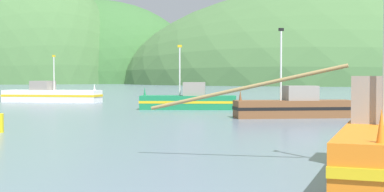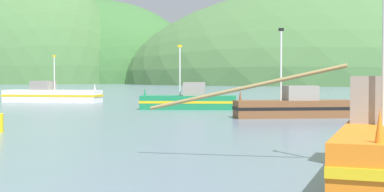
# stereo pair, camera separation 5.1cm
# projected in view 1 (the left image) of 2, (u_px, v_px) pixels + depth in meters

# --- Properties ---
(hill_far_right) EXTENTS (112.08, 89.66, 108.93)m
(hill_far_right) POSITION_uv_depth(u_px,v_px,m) (8.00, 83.00, 254.21)
(hill_far_right) COLOR #47703D
(hill_far_right) RESTS_ON ground
(hill_far_center) EXTENTS (104.28, 83.43, 79.20)m
(hill_far_center) POSITION_uv_depth(u_px,v_px,m) (96.00, 83.00, 267.54)
(hill_far_center) COLOR #386633
(hill_far_center) RESTS_ON ground
(hill_far_left) EXTENTS (204.37, 163.50, 84.25)m
(hill_far_left) POSITION_uv_depth(u_px,v_px,m) (361.00, 84.00, 233.81)
(hill_far_left) COLOR #47703D
(hill_far_left) RESTS_ON ground
(fishing_boat_green) EXTENTS (8.24, 3.94, 5.33)m
(fishing_boat_green) POSITION_uv_depth(u_px,v_px,m) (189.00, 101.00, 46.08)
(fishing_boat_green) COLOR #197A47
(fishing_boat_green) RESTS_ON ground
(fishing_boat_white) EXTENTS (10.71, 3.50, 5.04)m
(fishing_boat_white) POSITION_uv_depth(u_px,v_px,m) (51.00, 95.00, 59.59)
(fishing_boat_white) COLOR white
(fishing_boat_white) RESTS_ON ground
(fishing_boat_brown) EXTENTS (7.99, 4.82, 5.87)m
(fishing_boat_brown) POSITION_uv_depth(u_px,v_px,m) (294.00, 107.00, 36.55)
(fishing_boat_brown) COLOR brown
(fishing_boat_brown) RESTS_ON ground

